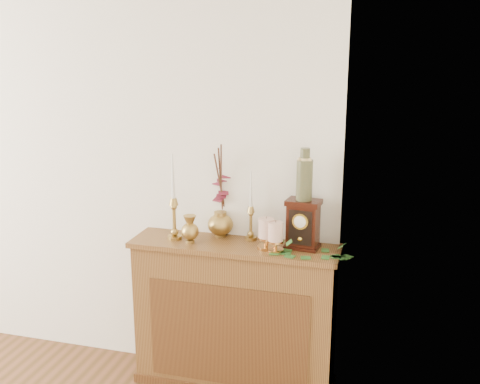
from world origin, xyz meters
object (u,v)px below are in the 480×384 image
(bud_vase, at_px, (190,229))
(ceramic_vase, at_px, (304,177))
(mantel_clock, at_px, (303,225))
(ginger_jar, at_px, (222,193))
(candlestick_center, at_px, (251,218))
(candlestick_left, at_px, (174,212))

(bud_vase, bearing_deg, ceramic_vase, 8.29)
(bud_vase, distance_m, mantel_clock, 0.66)
(ginger_jar, relative_size, mantel_clock, 2.02)
(candlestick_center, xyz_separation_m, mantel_clock, (0.32, -0.06, 0.00))
(ginger_jar, height_order, mantel_clock, ginger_jar)
(ginger_jar, bearing_deg, mantel_clock, -12.70)
(bud_vase, xyz_separation_m, ginger_jar, (0.13, 0.21, 0.18))
(ginger_jar, bearing_deg, candlestick_center, -16.29)
(candlestick_center, height_order, ceramic_vase, ceramic_vase)
(candlestick_left, bearing_deg, mantel_clock, 3.69)
(bud_vase, relative_size, ceramic_vase, 0.57)
(candlestick_left, xyz_separation_m, ginger_jar, (0.25, 0.17, 0.09))
(bud_vase, distance_m, ginger_jar, 0.30)
(ginger_jar, height_order, ceramic_vase, ceramic_vase)
(candlestick_left, distance_m, mantel_clock, 0.77)
(candlestick_left, xyz_separation_m, ceramic_vase, (0.77, 0.05, 0.25))
(ceramic_vase, bearing_deg, ginger_jar, 167.58)
(candlestick_center, relative_size, mantel_clock, 1.48)
(candlestick_left, relative_size, ginger_jar, 0.90)
(ceramic_vase, bearing_deg, candlestick_left, -176.12)
(candlestick_left, relative_size, mantel_clock, 1.82)
(candlestick_left, distance_m, ceramic_vase, 0.81)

